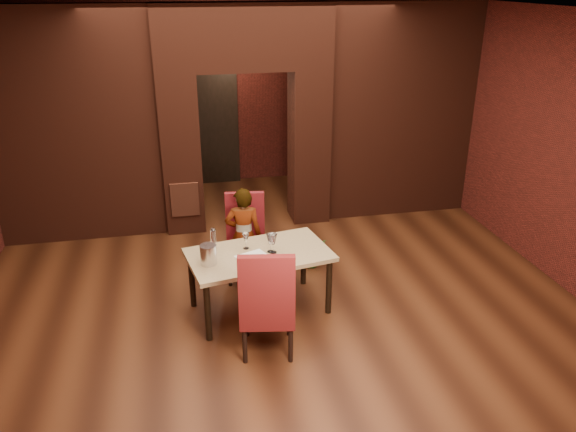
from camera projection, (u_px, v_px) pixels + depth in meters
name	position (u px, v px, depth m)	size (l,w,h in m)	color
floor	(271.00, 285.00, 6.93)	(8.00, 8.00, 0.00)	#492412
ceiling	(267.00, 10.00, 5.67)	(7.00, 8.00, 0.04)	silver
wall_back	(230.00, 94.00, 9.90)	(7.00, 0.04, 3.20)	maroon
wall_front	(412.00, 409.00, 2.70)	(7.00, 0.04, 3.20)	maroon
wall_right	(547.00, 144.00, 6.95)	(0.04, 8.00, 3.20)	maroon
pillar_left	(181.00, 154.00, 8.10)	(0.55, 0.55, 2.30)	maroon
pillar_right	(309.00, 146.00, 8.45)	(0.55, 0.55, 2.30)	maroon
lintel	(243.00, 37.00, 7.65)	(2.45, 0.55, 0.90)	maroon
wing_wall_left	(74.00, 128.00, 7.66)	(2.27, 0.35, 3.20)	maroon
wing_wall_right	(399.00, 112.00, 8.54)	(2.27, 0.35, 3.20)	maroon
vent_panel	(185.00, 200.00, 8.07)	(0.40, 0.03, 0.50)	#A74D30
rear_door	(210.00, 126.00, 9.99)	(0.90, 0.08, 2.10)	black
rear_door_frame	(210.00, 127.00, 9.95)	(1.02, 0.04, 2.22)	black
dining_table	(260.00, 281.00, 6.29)	(1.54, 0.86, 0.72)	tan
chair_far	(246.00, 239.00, 6.91)	(0.48, 0.48, 1.07)	maroon
chair_near	(267.00, 299.00, 5.53)	(0.53, 0.53, 1.17)	maroon
person_seated	(244.00, 235.00, 6.82)	(0.45, 0.29, 1.22)	silver
wine_glass_a	(246.00, 241.00, 6.21)	(0.08, 0.08, 0.19)	white
wine_glass_b	(270.00, 243.00, 6.13)	(0.09, 0.09, 0.22)	white
wine_glass_c	(273.00, 243.00, 6.11)	(0.09, 0.09, 0.23)	white
tasting_sheet	(252.00, 257.00, 6.07)	(0.32, 0.24, 0.00)	white
wine_bucket	(208.00, 255.00, 5.88)	(0.18, 0.18, 0.22)	silver
water_bottle	(213.00, 239.00, 6.16)	(0.06, 0.06, 0.26)	white
potted_plant	(312.00, 252.00, 7.32)	(0.35, 0.30, 0.39)	#266021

